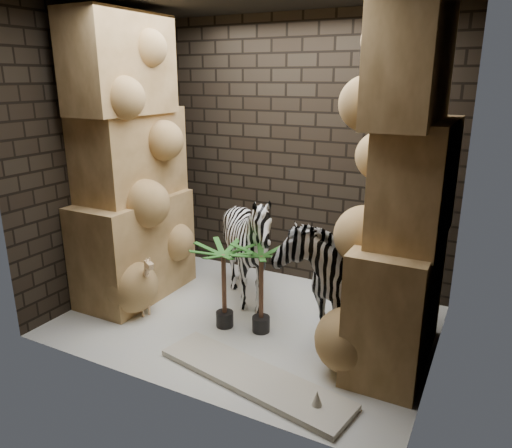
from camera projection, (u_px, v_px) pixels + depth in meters
The scene contains 13 objects.
floor at pixel (247, 321), 4.80m from camera, with size 3.50×3.50×0.00m, color silver.
wall_back at pixel (299, 154), 5.42m from camera, with size 3.50×3.50×0.00m, color black.
wall_front at pixel (160, 203), 3.30m from camera, with size 3.50×3.50×0.00m, color black.
wall_left at pixel (103, 158), 5.13m from camera, with size 3.00×3.00×0.00m, color black.
wall_right at pixel (452, 193), 3.59m from camera, with size 3.00×3.00×0.00m, color black.
rock_pillar_left at pixel (128, 161), 4.98m from camera, with size 0.68×1.30×3.00m, color tan, non-canonical shape.
rock_pillar_right at pixel (407, 189), 3.73m from camera, with size 0.58×1.25×3.00m, color tan, non-canonical shape.
zebra_right at pixel (328, 258), 4.43m from camera, with size 0.67×1.24×1.46m, color white.
zebra_left at pixel (249, 253), 4.97m from camera, with size 1.04×1.29×1.17m, color white.
giraffe_toy at pixel (140, 282), 4.87m from camera, with size 0.35×0.12×0.69m, color #FDD19B, non-canonical shape.
palm_front at pixel (261, 290), 4.48m from camera, with size 0.36×0.36×0.87m, color #26631B, non-canonical shape.
palm_back at pixel (224, 286), 4.58m from camera, with size 0.36×0.36×0.84m, color #26631B, non-canonical shape.
surfboard at pixel (253, 378), 3.85m from camera, with size 1.70×0.42×0.05m, color beige.
Camera 1 is at (2.06, -3.78, 2.33)m, focal length 33.69 mm.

